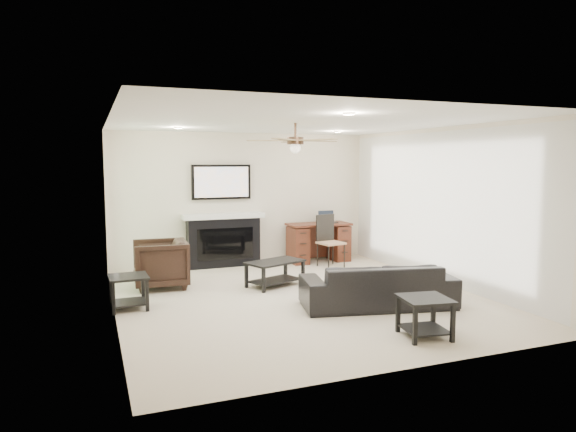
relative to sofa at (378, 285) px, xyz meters
name	(u,v)px	position (x,y,z in m)	size (l,w,h in m)	color
room_shell	(308,181)	(-0.65, 0.88, 1.39)	(5.50, 5.54, 2.52)	beige
sofa	(378,285)	(0.00, 0.00, 0.00)	(2.04, 0.80, 0.60)	black
armchair	(160,264)	(-2.60, 2.15, 0.08)	(0.80, 0.82, 0.75)	black
coffee_table	(275,273)	(-0.90, 1.60, -0.10)	(0.90, 0.50, 0.40)	black
end_table_near	(425,317)	(-0.15, -1.25, -0.07)	(0.52, 0.52, 0.45)	black
end_table_left	(129,292)	(-3.15, 1.10, -0.07)	(0.50, 0.50, 0.45)	black
fireplace_unit	(223,216)	(-1.28, 3.38, 0.66)	(1.52, 0.34, 1.91)	black
desk	(319,242)	(0.57, 3.18, 0.08)	(1.22, 0.56, 0.76)	#3D1A0F
desk_chair	(331,241)	(0.57, 2.63, 0.19)	(0.42, 0.44, 0.97)	black
laptop	(328,217)	(0.77, 3.16, 0.58)	(0.33, 0.24, 0.23)	black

